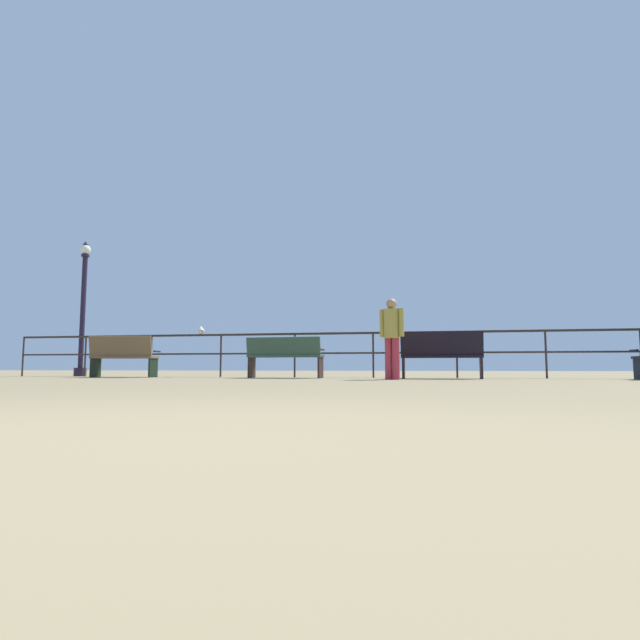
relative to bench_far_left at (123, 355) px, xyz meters
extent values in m
plane|color=#877552|center=(5.76, -8.99, -0.53)|extent=(60.00, 60.00, 0.00)
cube|color=#2E241F|center=(5.76, 0.85, 0.49)|extent=(18.41, 0.05, 0.05)
cube|color=#2E241F|center=(5.76, 0.85, 0.03)|extent=(18.41, 0.04, 0.04)
cylinder|color=#2E241F|center=(-3.45, 0.85, -0.02)|extent=(0.04, 0.04, 1.02)
cylinder|color=#2E241F|center=(-1.61, 0.85, -0.02)|extent=(0.04, 0.04, 1.02)
cylinder|color=#2E241F|center=(0.23, 0.85, -0.02)|extent=(0.04, 0.04, 1.02)
cylinder|color=#2E241F|center=(2.08, 0.85, -0.02)|extent=(0.04, 0.04, 1.02)
cylinder|color=#2E241F|center=(3.92, 0.85, -0.02)|extent=(0.04, 0.04, 1.02)
cylinder|color=#2E241F|center=(5.76, 0.85, -0.02)|extent=(0.04, 0.04, 1.02)
cylinder|color=#2E241F|center=(7.60, 0.85, -0.02)|extent=(0.04, 0.04, 1.02)
cylinder|color=#2E241F|center=(9.44, 0.85, -0.02)|extent=(0.04, 0.04, 1.02)
cube|color=brown|center=(-0.01, 0.09, -0.06)|extent=(1.53, 0.59, 0.05)
cube|color=brown|center=(0.01, -0.13, 0.18)|extent=(1.50, 0.26, 0.49)
cube|color=black|center=(0.70, 0.15, -0.30)|extent=(0.08, 0.42, 0.47)
cube|color=black|center=(0.68, 0.33, 0.08)|extent=(0.06, 0.33, 0.04)
cube|color=black|center=(-0.71, 0.03, -0.30)|extent=(0.08, 0.42, 0.47)
cube|color=black|center=(-0.73, 0.21, 0.08)|extent=(0.06, 0.33, 0.04)
cube|color=#2F4736|center=(3.90, 0.09, -0.05)|extent=(1.68, 0.50, 0.05)
cube|color=#2F4736|center=(3.89, -0.10, 0.16)|extent=(1.67, 0.20, 0.41)
cube|color=black|center=(4.69, 0.05, -0.29)|extent=(0.06, 0.38, 0.48)
cube|color=black|center=(4.70, 0.21, 0.09)|extent=(0.05, 0.30, 0.04)
cube|color=black|center=(3.11, 0.13, -0.29)|extent=(0.06, 0.38, 0.48)
cube|color=black|center=(3.12, 0.29, 0.09)|extent=(0.05, 0.30, 0.04)
cube|color=black|center=(7.23, 0.09, -0.07)|extent=(1.65, 0.48, 0.05)
cube|color=black|center=(7.23, -0.10, 0.18)|extent=(1.64, 0.20, 0.52)
cube|color=black|center=(8.01, 0.06, -0.30)|extent=(0.05, 0.38, 0.45)
cube|color=black|center=(8.02, 0.22, 0.07)|extent=(0.05, 0.30, 0.04)
cube|color=black|center=(6.46, 0.12, -0.30)|extent=(0.05, 0.38, 0.45)
cube|color=black|center=(6.46, 0.28, 0.07)|extent=(0.05, 0.30, 0.04)
cube|color=black|center=(10.91, 0.06, -0.32)|extent=(0.05, 0.40, 0.42)
cube|color=black|center=(10.91, 0.24, 0.04)|extent=(0.05, 0.31, 0.04)
cylinder|color=black|center=(-1.99, 1.19, -0.42)|extent=(0.31, 0.31, 0.22)
cylinder|color=black|center=(-1.99, 1.19, 1.18)|extent=(0.13, 0.13, 2.98)
cylinder|color=black|center=(-1.99, 1.19, 2.70)|extent=(0.21, 0.21, 0.06)
sphere|color=silver|center=(-1.99, 1.19, 2.87)|extent=(0.27, 0.27, 0.27)
cone|color=black|center=(-1.99, 1.19, 3.05)|extent=(0.16, 0.16, 0.10)
cylinder|color=#A72C39|center=(6.20, -0.82, -0.13)|extent=(0.14, 0.14, 0.79)
cylinder|color=#A72C39|center=(6.34, -0.87, -0.13)|extent=(0.14, 0.14, 0.79)
cylinder|color=#A3903A|center=(6.27, -0.85, 0.55)|extent=(0.30, 0.30, 0.57)
cylinder|color=#A3903A|center=(6.08, -0.77, 0.56)|extent=(0.10, 0.10, 0.54)
cylinder|color=#A3903A|center=(6.46, -0.92, 0.56)|extent=(0.10, 0.10, 0.54)
sphere|color=#A77C57|center=(6.27, -0.85, 0.93)|extent=(0.21, 0.21, 0.21)
ellipsoid|color=silver|center=(1.55, 0.85, 0.59)|extent=(0.28, 0.31, 0.15)
ellipsoid|color=gray|center=(1.55, 0.85, 0.61)|extent=(0.23, 0.26, 0.05)
sphere|color=silver|center=(1.49, 0.95, 0.65)|extent=(0.12, 0.12, 0.12)
cone|color=gold|center=(1.45, 1.02, 0.65)|extent=(0.07, 0.07, 0.05)
cube|color=gray|center=(1.63, 0.73, 0.59)|extent=(0.11, 0.11, 0.02)
camera|label=1|loc=(6.74, -10.46, -0.29)|focal=27.81mm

